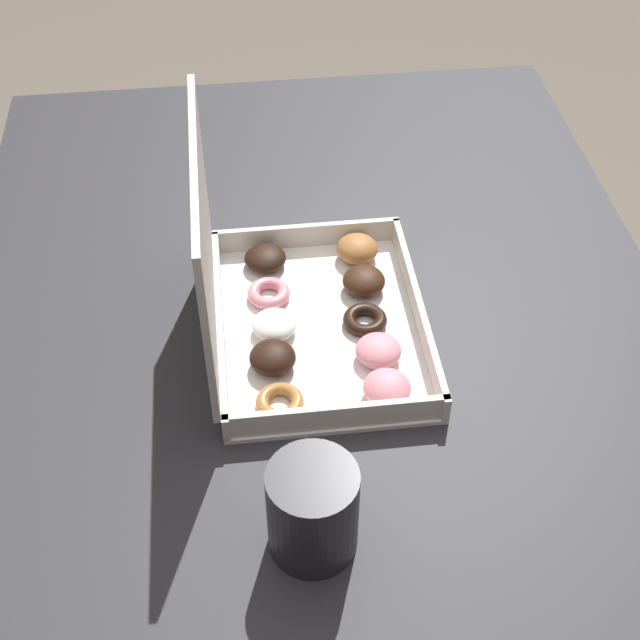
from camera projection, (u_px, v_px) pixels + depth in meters
The scene contains 4 objects.
ground_plane at pixel (320, 615), 1.61m from camera, with size 8.00×8.00×0.00m, color #6B6054.
dining_table at pixel (320, 381), 1.16m from camera, with size 1.22×0.90×0.73m.
donut_box at pixel (292, 300), 1.06m from camera, with size 0.32×0.26×0.27m.
coffee_mug at pixel (313, 509), 0.85m from camera, with size 0.09×0.09×0.11m.
Camera 1 is at (-0.76, 0.09, 1.51)m, focal length 50.00 mm.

